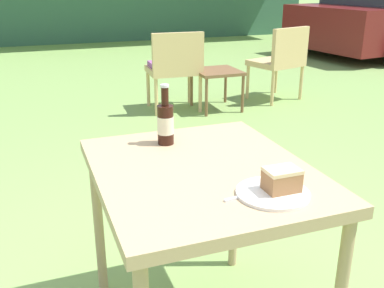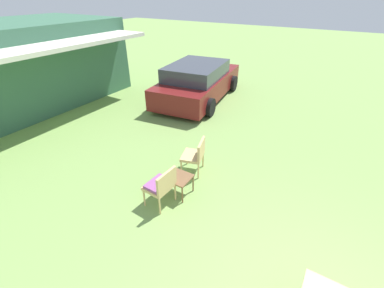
{
  "view_description": "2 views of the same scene",
  "coord_description": "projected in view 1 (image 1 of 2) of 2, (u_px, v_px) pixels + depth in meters",
  "views": [
    {
      "loc": [
        -0.51,
        -1.29,
        1.31
      ],
      "look_at": [
        0.0,
        0.1,
        0.76
      ],
      "focal_mm": 42.0,
      "sensor_mm": 36.0,
      "label": 1
    },
    {
      "loc": [
        -1.95,
        0.62,
        3.57
      ],
      "look_at": [
        1.83,
        2.93,
        0.9
      ],
      "focal_mm": 24.0,
      "sensor_mm": 36.0,
      "label": 2
    }
  ],
  "objects": [
    {
      "name": "garden_side_table",
      "position": [
        217.0,
        75.0,
        4.62
      ],
      "size": [
        0.45,
        0.48,
        0.41
      ],
      "color": "brown",
      "rests_on": "ground_plane"
    },
    {
      "name": "patio_table",
      "position": [
        202.0,
        188.0,
        1.53
      ],
      "size": [
        0.7,
        0.84,
        0.71
      ],
      "color": "tan",
      "rests_on": "ground_plane"
    },
    {
      "name": "cake_on_plate",
      "position": [
        277.0,
        186.0,
        1.32
      ],
      "size": [
        0.22,
        0.22,
        0.08
      ],
      "color": "white",
      "rests_on": "patio_table"
    },
    {
      "name": "cola_bottle_near",
      "position": [
        165.0,
        123.0,
        1.7
      ],
      "size": [
        0.06,
        0.06,
        0.23
      ],
      "color": "black",
      "rests_on": "patio_table"
    },
    {
      "name": "wicker_chair_cushioned",
      "position": [
        175.0,
        65.0,
        4.54
      ],
      "size": [
        0.54,
        0.47,
        0.81
      ],
      "rotation": [
        0.0,
        0.0,
        3.09
      ],
      "color": "tan",
      "rests_on": "ground_plane"
    },
    {
      "name": "wicker_chair_plain",
      "position": [
        281.0,
        58.0,
        4.92
      ],
      "size": [
        0.62,
        0.57,
        0.81
      ],
      "rotation": [
        0.0,
        0.0,
        3.43
      ],
      "color": "tan",
      "rests_on": "ground_plane"
    },
    {
      "name": "fork",
      "position": [
        247.0,
        195.0,
        1.31
      ],
      "size": [
        0.16,
        0.04,
        0.01
      ],
      "color": "silver",
      "rests_on": "patio_table"
    }
  ]
}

